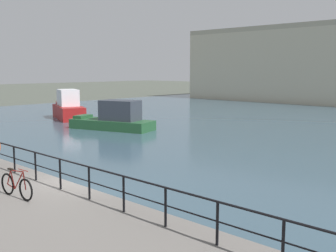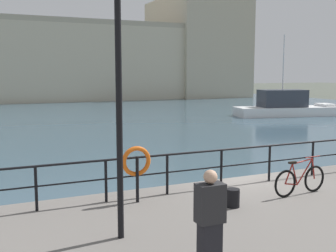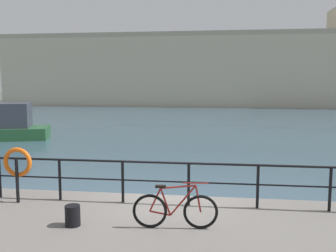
% 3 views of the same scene
% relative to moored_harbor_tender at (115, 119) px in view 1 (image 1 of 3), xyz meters
% --- Properties ---
extents(ground_plane, '(240.00, 240.00, 0.00)m').
position_rel_moored_harbor_tender_xyz_m(ground_plane, '(12.92, -12.67, -0.88)').
color(ground_plane, '#4C5147').
extents(moored_harbor_tender, '(7.23, 4.27, 2.37)m').
position_rel_moored_harbor_tender_xyz_m(moored_harbor_tender, '(0.00, 0.00, 0.00)').
color(moored_harbor_tender, '#23512D').
rests_on(moored_harbor_tender, water_basin).
extents(moored_green_narrowboat, '(6.20, 4.20, 2.86)m').
position_rel_moored_harbor_tender_xyz_m(moored_green_narrowboat, '(-8.99, 1.56, 0.23)').
color(moored_green_narrowboat, maroon).
rests_on(moored_green_narrowboat, water_basin).
extents(quay_railing, '(21.60, 0.07, 1.08)m').
position_rel_moored_harbor_tender_xyz_m(quay_railing, '(12.63, -13.42, 0.59)').
color(quay_railing, black).
rests_on(quay_railing, quay_promenade).
extents(parked_bicycle, '(1.77, 0.20, 0.98)m').
position_rel_moored_harbor_tender_xyz_m(parked_bicycle, '(13.28, -14.92, 0.24)').
color(parked_bicycle, black).
rests_on(parked_bicycle, quay_promenade).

